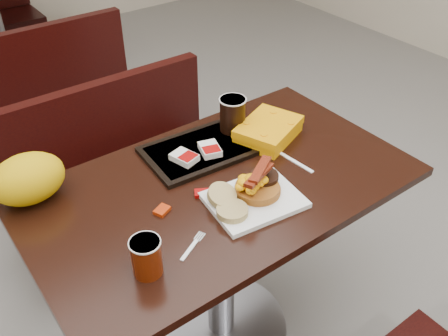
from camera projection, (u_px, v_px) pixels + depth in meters
floor at (221, 329)px, 1.99m from camera, size 6.00×7.00×0.01m
table_near at (221, 265)px, 1.77m from camera, size 1.20×0.70×0.75m
bench_near_n at (129, 173)px, 2.23m from camera, size 1.00×0.46×0.72m
bench_far_s at (35, 76)px, 3.00m from camera, size 1.00×0.46×0.72m
platter at (254, 200)px, 1.46m from camera, size 0.29×0.24×0.02m
pancake_stack at (258, 188)px, 1.47m from camera, size 0.17×0.17×0.03m
sausage_patty at (264, 176)px, 1.49m from camera, size 0.10×0.10×0.01m
scrambled_eggs at (252, 183)px, 1.43m from camera, size 0.10×0.09×0.05m
bacon_strips at (259, 174)px, 1.42m from camera, size 0.17×0.13×0.01m
muffin_bottom at (232, 211)px, 1.40m from camera, size 0.09×0.09×0.02m
muffin_top at (222, 195)px, 1.44m from camera, size 0.10×0.10×0.05m
coffee_cup_near at (147, 257)px, 1.22m from camera, size 0.08×0.08×0.10m
fork at (189, 250)px, 1.31m from camera, size 0.11×0.07×0.00m
knife at (295, 162)px, 1.63m from camera, size 0.03×0.15×0.00m
condiment_syrup at (162, 210)px, 1.43m from camera, size 0.05×0.05×0.01m
condiment_ketchup at (202, 193)px, 1.49m from camera, size 0.06×0.05×0.01m
tray at (197, 151)px, 1.67m from camera, size 0.36×0.27×0.02m
hashbrown_sleeve_left at (184, 157)px, 1.60m from camera, size 0.08×0.10×0.02m
hashbrown_sleeve_right at (210, 149)px, 1.64m from camera, size 0.08×0.10×0.02m
coffee_cup_far at (233, 115)px, 1.72m from camera, size 0.09×0.09×0.12m
clamshell at (268, 131)px, 1.73m from camera, size 0.27×0.24×0.06m
paper_bag at (28, 179)px, 1.44m from camera, size 0.22×0.16×0.15m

